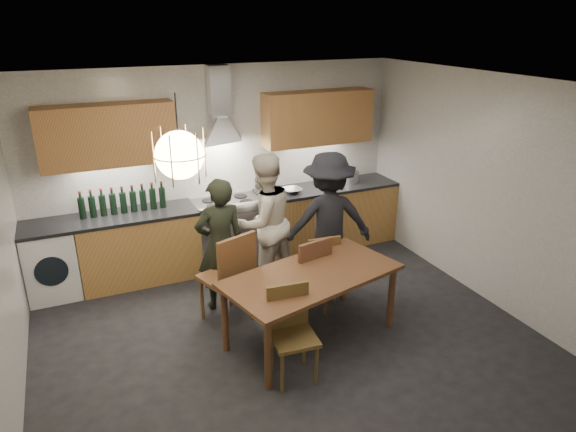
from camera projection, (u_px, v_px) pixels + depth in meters
name	position (u px, v px, depth m)	size (l,w,h in m)	color
ground	(287.00, 337.00, 5.40)	(5.00, 5.00, 0.00)	black
room_shell	(287.00, 183.00, 4.78)	(5.02, 4.52, 2.61)	silver
counter_run	(231.00, 231.00, 6.91)	(5.00, 0.62, 0.90)	tan
range_stove	(229.00, 232.00, 6.90)	(0.90, 0.60, 0.92)	silver
wall_fixtures	(221.00, 125.00, 6.48)	(4.30, 0.54, 1.10)	#BE8349
pendant_lamp	(180.00, 155.00, 4.18)	(0.43, 0.43, 0.70)	black
dining_table	(312.00, 281.00, 5.16)	(1.94, 1.30, 0.75)	brown
chair_back_left	(231.00, 273.00, 5.45)	(0.62, 0.62, 1.07)	brown
chair_back_mid	(309.00, 272.00, 5.61)	(0.50, 0.50, 0.95)	brown
chair_back_right	(321.00, 264.00, 5.92)	(0.42, 0.42, 0.86)	brown
chair_front	(291.00, 326.00, 4.70)	(0.44, 0.44, 0.89)	brown
person_left	(220.00, 245.00, 5.73)	(0.56, 0.37, 1.55)	black
person_mid	(264.00, 222.00, 6.15)	(0.82, 0.64, 1.69)	beige
person_right	(328.00, 221.00, 6.19)	(1.10, 0.63, 1.70)	black
mixing_bowl	(292.00, 190.00, 7.01)	(0.26, 0.26, 0.06)	#ADAEB1
stock_pot	(351.00, 177.00, 7.44)	(0.21, 0.21, 0.15)	#BDBDC1
wine_bottles	(123.00, 200.00, 6.25)	(1.03, 0.08, 0.34)	black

